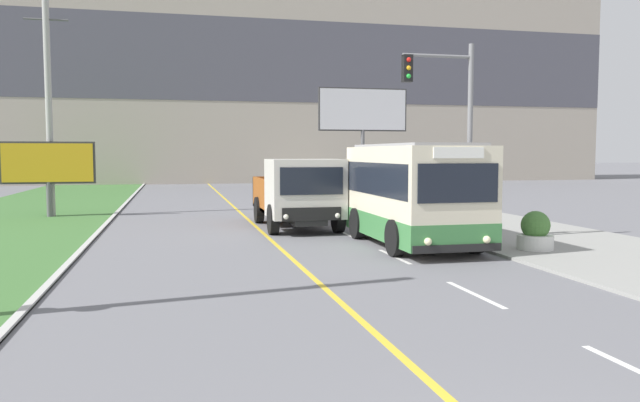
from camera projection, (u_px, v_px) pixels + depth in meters
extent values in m
cube|color=silver|center=(475.00, 294.00, 12.29)|extent=(0.12, 2.40, 0.01)
cube|color=silver|center=(394.00, 256.00, 16.75)|extent=(0.12, 2.40, 0.01)
cube|color=silver|center=(348.00, 235.00, 21.22)|extent=(0.12, 2.40, 0.01)
cube|color=silver|center=(318.00, 220.00, 25.68)|extent=(0.12, 2.40, 0.01)
cube|color=silver|center=(296.00, 210.00, 30.15)|extent=(0.12, 2.40, 0.01)
cube|color=silver|center=(280.00, 203.00, 34.61)|extent=(0.12, 2.40, 0.01)
cube|color=#A89E8E|center=(204.00, 70.00, 59.28)|extent=(80.00, 8.00, 21.31)
cube|color=#4C4C56|center=(206.00, 58.00, 55.34)|extent=(80.00, 0.04, 7.46)
cube|color=beige|center=(414.00, 192.00, 18.56)|extent=(2.47, 5.95, 2.69)
cube|color=#3D7F42|center=(413.00, 225.00, 18.64)|extent=(2.49, 5.97, 0.70)
cube|color=black|center=(414.00, 178.00, 18.53)|extent=(2.50, 5.47, 0.94)
cube|color=gray|center=(414.00, 145.00, 18.45)|extent=(2.10, 5.36, 0.08)
cube|color=black|center=(458.00, 183.00, 15.62)|extent=(2.18, 0.04, 0.99)
cube|color=black|center=(457.00, 248.00, 15.74)|extent=(2.42, 0.06, 0.20)
sphere|color=#F4EAB2|center=(428.00, 242.00, 15.53)|extent=(0.20, 0.20, 0.20)
sphere|color=#F4EAB2|center=(487.00, 240.00, 15.90)|extent=(0.20, 0.20, 0.20)
cube|color=white|center=(459.00, 153.00, 15.56)|extent=(1.36, 0.04, 0.28)
cylinder|color=black|center=(395.00, 238.00, 16.76)|extent=(0.28, 1.00, 1.00)
cylinder|color=black|center=(475.00, 235.00, 17.30)|extent=(0.28, 1.00, 1.00)
cylinder|color=black|center=(357.00, 223.00, 20.23)|extent=(0.28, 1.00, 1.00)
cylinder|color=black|center=(425.00, 222.00, 20.76)|extent=(0.28, 1.00, 1.00)
cube|color=black|center=(294.00, 215.00, 23.64)|extent=(1.12, 6.19, 0.20)
cube|color=beige|center=(305.00, 188.00, 21.65)|extent=(2.50, 2.27, 2.02)
cube|color=black|center=(312.00, 181.00, 20.51)|extent=(2.12, 0.04, 0.91)
cube|color=black|center=(312.00, 214.00, 20.58)|extent=(2.00, 0.06, 0.44)
sphere|color=silver|center=(286.00, 217.00, 20.38)|extent=(0.18, 0.18, 0.18)
sphere|color=silver|center=(338.00, 216.00, 20.78)|extent=(0.18, 0.18, 0.18)
cube|color=#994C19|center=(288.00, 208.00, 24.85)|extent=(2.37, 3.67, 0.12)
cube|color=#994C19|center=(260.00, 194.00, 24.55)|extent=(0.12, 3.67, 1.25)
cube|color=#994C19|center=(316.00, 193.00, 25.06)|extent=(0.12, 3.67, 1.25)
cube|color=#994C19|center=(297.00, 197.00, 23.08)|extent=(2.37, 0.12, 1.25)
cube|color=#994C19|center=(281.00, 191.00, 26.53)|extent=(2.37, 0.12, 1.25)
cube|color=#994C19|center=(297.00, 177.00, 23.03)|extent=(2.37, 0.12, 0.24)
cylinder|color=black|center=(273.00, 219.00, 21.25)|extent=(0.30, 1.04, 1.04)
cylinder|color=black|center=(338.00, 218.00, 21.77)|extent=(0.30, 1.04, 1.04)
cylinder|color=black|center=(259.00, 210.00, 24.77)|extent=(0.30, 1.04, 1.04)
cylinder|color=black|center=(315.00, 209.00, 25.30)|extent=(0.30, 1.04, 1.04)
cylinder|color=#9E9E99|center=(49.00, 106.00, 26.95)|extent=(0.28, 0.28, 9.64)
cylinder|color=#4C4C4C|center=(46.00, 19.00, 26.66)|extent=(1.80, 0.08, 0.08)
cylinder|color=slate|center=(470.00, 145.00, 19.09)|extent=(0.16, 0.16, 6.08)
cylinder|color=slate|center=(438.00, 56.00, 18.63)|extent=(2.20, 0.10, 0.10)
cube|color=black|center=(407.00, 68.00, 18.45)|extent=(0.28, 0.24, 0.80)
sphere|color=red|center=(409.00, 60.00, 18.30)|extent=(0.14, 0.14, 0.14)
sphere|color=orange|center=(409.00, 68.00, 18.32)|extent=(0.14, 0.14, 0.14)
sphere|color=green|center=(409.00, 76.00, 18.34)|extent=(0.14, 0.14, 0.14)
cylinder|color=#59595B|center=(363.00, 163.00, 39.48)|extent=(0.24, 0.24, 4.24)
cube|color=#333333|center=(363.00, 110.00, 39.22)|extent=(5.74, 0.20, 2.69)
cube|color=silver|center=(363.00, 109.00, 39.11)|extent=(5.58, 0.02, 2.53)
cylinder|color=#59595B|center=(49.00, 200.00, 26.94)|extent=(0.24, 0.24, 1.53)
cube|color=#333333|center=(48.00, 163.00, 26.81)|extent=(3.85, 0.20, 1.82)
cube|color=gold|center=(48.00, 163.00, 26.71)|extent=(3.69, 0.02, 1.66)
cylinder|color=silver|center=(535.00, 242.00, 17.49)|extent=(1.00, 1.00, 0.41)
sphere|color=#477A38|center=(536.00, 225.00, 17.45)|extent=(0.80, 0.80, 0.80)
cylinder|color=silver|center=(464.00, 224.00, 21.96)|extent=(1.00, 1.00, 0.41)
sphere|color=#477A38|center=(465.00, 210.00, 21.93)|extent=(0.80, 0.80, 0.80)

